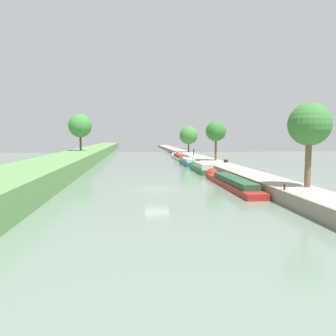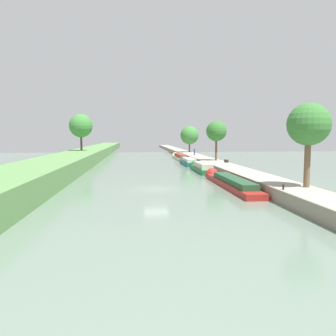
{
  "view_description": "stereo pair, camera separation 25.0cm",
  "coord_description": "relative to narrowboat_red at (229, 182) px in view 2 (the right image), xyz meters",
  "views": [
    {
      "loc": [
        -2.35,
        -34.73,
        5.53
      ],
      "look_at": [
        2.45,
        12.52,
        1.0
      ],
      "focal_mm": 36.03,
      "sensor_mm": 36.0,
      "label": 1
    },
    {
      "loc": [
        -2.1,
        -34.76,
        5.53
      ],
      "look_at": [
        2.45,
        12.52,
        1.0
      ],
      "focal_mm": 36.03,
      "sensor_mm": 36.0,
      "label": 2
    }
  ],
  "objects": [
    {
      "name": "tree_rightbank_near",
      "position": [
        4.42,
        -8.5,
        5.97
      ],
      "size": [
        3.64,
        3.64,
        7.23
      ],
      "color": "brown",
      "rests_on": "right_towpath"
    },
    {
      "name": "person_walking",
      "position": [
        3.35,
        41.32,
        1.51
      ],
      "size": [
        0.34,
        0.34,
        1.66
      ],
      "color": "#282D42",
      "rests_on": "right_towpath"
    },
    {
      "name": "ground_plane",
      "position": [
        -8.16,
        -1.29,
        -0.48
      ],
      "size": [
        160.0,
        160.0,
        0.0
      ],
      "primitive_type": "plane",
      "color": "slate"
    },
    {
      "name": "park_bench",
      "position": [
        4.85,
        18.95,
        0.99
      ],
      "size": [
        0.44,
        1.5,
        0.47
      ],
      "color": "#333338",
      "rests_on": "right_towpath"
    },
    {
      "name": "tree_leftbank_downstream",
      "position": [
        -22.14,
        39.65,
        7.27
      ],
      "size": [
        5.1,
        5.1,
        8.01
      ],
      "color": "#4C3828",
      "rests_on": "left_grassy_bank"
    },
    {
      "name": "narrowboat_cream",
      "position": [
        0.12,
        42.88,
        0.09
      ],
      "size": [
        1.95,
        17.16,
        1.95
      ],
      "color": "beige",
      "rests_on": "ground_plane"
    },
    {
      "name": "tree_rightbank_midfar",
      "position": [
        4.47,
        55.61,
        5.25
      ],
      "size": [
        5.02,
        5.02,
        7.13
      ],
      "color": "#4C3828",
      "rests_on": "right_towpath"
    },
    {
      "name": "narrowboat_red",
      "position": [
        0.0,
        0.0,
        0.0
      ],
      "size": [
        1.97,
        17.14,
        1.87
      ],
      "color": "maroon",
      "rests_on": "ground_plane"
    },
    {
      "name": "left_grassy_bank",
      "position": [
        -21.58,
        -1.29,
        0.68
      ],
      "size": [
        7.47,
        260.0,
        2.3
      ],
      "color": "#5B894C",
      "rests_on": "ground_plane"
    },
    {
      "name": "mooring_bollard_near",
      "position": [
        1.83,
        -9.65,
        0.86
      ],
      "size": [
        0.16,
        0.16,
        0.45
      ],
      "color": "black",
      "rests_on": "right_towpath"
    },
    {
      "name": "stone_quay",
      "position": [
        1.4,
        -1.29,
        0.11
      ],
      "size": [
        0.25,
        260.0,
        1.16
      ],
      "color": "gray",
      "rests_on": "ground_plane"
    },
    {
      "name": "mooring_bollard_far",
      "position": [
        1.83,
        50.84,
        0.86
      ],
      "size": [
        0.16,
        0.16,
        0.45
      ],
      "color": "black",
      "rests_on": "right_towpath"
    },
    {
      "name": "narrowboat_teal",
      "position": [
        -0.17,
        28.26,
        0.06
      ],
      "size": [
        2.08,
        10.68,
        1.97
      ],
      "color": "#195B60",
      "rests_on": "ground_plane"
    },
    {
      "name": "narrowboat_green",
      "position": [
        -0.04,
        15.56,
        0.11
      ],
      "size": [
        2.05,
        10.96,
        2.1
      ],
      "color": "#1E6033",
      "rests_on": "ground_plane"
    },
    {
      "name": "right_towpath",
      "position": [
        3.41,
        -1.29,
        0.08
      ],
      "size": [
        3.77,
        260.0,
        1.11
      ],
      "color": "#A89E8E",
      "rests_on": "ground_plane"
    },
    {
      "name": "tree_rightbank_midnear",
      "position": [
        4.17,
        23.45,
        5.89
      ],
      "size": [
        3.65,
        3.65,
        7.11
      ],
      "color": "brown",
      "rests_on": "right_towpath"
    }
  ]
}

